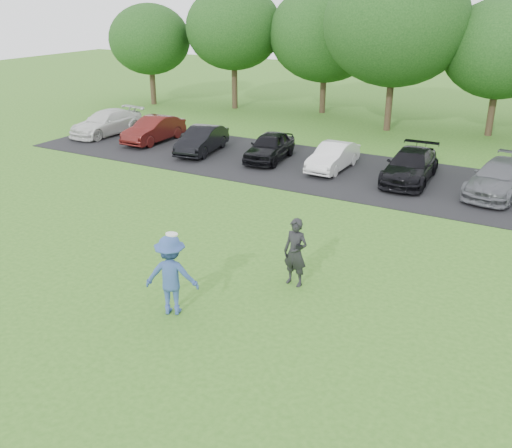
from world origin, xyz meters
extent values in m
plane|color=#35681D|center=(0.00, 0.00, 0.00)|extent=(100.00, 100.00, 0.00)
cube|color=black|center=(0.00, 13.00, 0.01)|extent=(32.00, 6.50, 0.03)
imported|color=#324D8E|center=(-0.58, 0.58, 0.96)|extent=(1.42, 1.15, 1.92)
cylinder|color=white|center=(-0.35, 0.39, 2.09)|extent=(0.27, 0.27, 0.07)
imported|color=black|center=(1.30, 3.21, 0.89)|extent=(0.69, 0.49, 1.78)
cube|color=black|center=(1.48, 3.03, 1.15)|extent=(0.15, 0.11, 0.10)
imported|color=silver|center=(-14.47, 13.33, 0.64)|extent=(2.06, 4.36, 1.23)
imported|color=#4C1210|center=(-11.31, 13.29, 0.64)|extent=(1.34, 3.74, 1.23)
imported|color=black|center=(-8.05, 12.74, 0.62)|extent=(1.82, 3.75, 1.18)
imported|color=black|center=(-4.72, 13.15, 0.63)|extent=(1.85, 3.70, 1.21)
imported|color=silver|center=(-1.71, 13.14, 0.58)|extent=(1.23, 3.34, 1.09)
imported|color=black|center=(1.52, 13.18, 0.63)|extent=(1.90, 4.24, 1.21)
imported|color=#5A5C62|center=(4.82, 13.21, 0.64)|extent=(2.34, 4.42, 1.22)
cylinder|color=#38281C|center=(-18.00, 21.60, 1.10)|extent=(0.36, 0.36, 2.20)
ellipsoid|color=#214C19|center=(-18.00, 21.60, 4.15)|extent=(5.20, 5.20, 4.42)
cylinder|color=#38281C|center=(-12.50, 23.00, 1.35)|extent=(0.36, 0.36, 2.70)
ellipsoid|color=#214C19|center=(-12.50, 23.00, 4.93)|extent=(5.94, 5.94, 5.05)
cylinder|color=#38281C|center=(-7.00, 24.40, 1.10)|extent=(0.36, 0.36, 2.20)
ellipsoid|color=#214C19|center=(-7.00, 24.40, 4.71)|extent=(6.68, 6.68, 5.68)
cylinder|color=#38281C|center=(-2.00, 21.60, 1.35)|extent=(0.36, 0.36, 2.70)
ellipsoid|color=#214C19|center=(-2.00, 21.60, 5.48)|extent=(7.42, 7.42, 6.31)
cylinder|color=#38281C|center=(3.00, 23.00, 1.10)|extent=(0.36, 0.36, 2.20)
ellipsoid|color=#214C19|center=(3.00, 23.00, 4.36)|extent=(5.76, 5.76, 4.90)
camera|label=1|loc=(6.77, -8.58, 6.93)|focal=40.00mm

